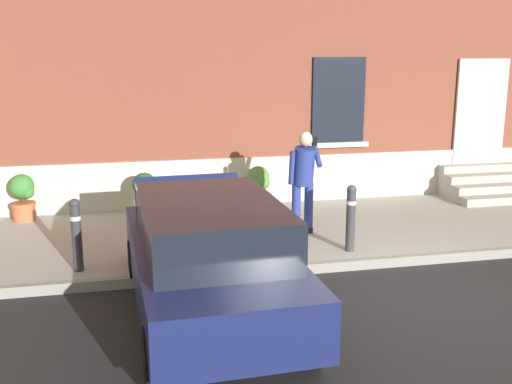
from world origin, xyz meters
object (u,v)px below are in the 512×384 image
Objects in this scene: bollard_near_person at (351,216)px; person_on_phone at (304,176)px; hatchback_car_navy at (209,256)px; planter_terracotta at (23,196)px; planter_charcoal at (259,187)px; planter_cream at (145,194)px; bollard_far_left at (76,232)px.

bollard_near_person is 0.60× the size of person_on_phone.
hatchback_car_navy is 2.89m from bollard_near_person.
planter_terracotta is at bearing 150.86° from bollard_near_person.
person_on_phone reaches higher than planter_charcoal.
planter_terracotta and planter_cream have the same top height.
bollard_near_person reaches higher than planter_cream.
bollard_near_person is 1.22× the size of planter_terracotta.
bollard_far_left reaches higher than planter_terracotta.
person_on_phone is at bearing 114.02° from bollard_near_person.
bollard_far_left is at bearing -68.64° from planter_terracotta.
planter_cream is (2.17, -0.34, 0.00)m from planter_terracotta.
bollard_far_left is at bearing 135.67° from hatchback_car_navy.
person_on_phone is 2.03× the size of planter_terracotta.
bollard_near_person is at bearing 0.00° from bollard_far_left.
person_on_phone is 2.03× the size of planter_cream.
bollard_far_left is 1.22× the size of planter_charcoal.
bollard_far_left is at bearing -175.78° from person_on_phone.
planter_cream is (-2.55, 1.53, -0.54)m from person_on_phone.
hatchback_car_navy is 3.29m from person_on_phone.
hatchback_car_navy is 4.19m from planter_cream.
planter_terracotta is 4.34m from planter_charcoal.
bollard_far_left is 1.22× the size of planter_terracotta.
planter_cream is at bearing 67.76° from bollard_far_left.
person_on_phone is at bearing 15.80° from bollard_far_left.
planter_cream is (-3.01, 2.55, -0.11)m from bollard_near_person.
planter_cream and planter_charcoal have the same top height.
bollard_near_person reaches higher than planter_charcoal.
person_on_phone reaches higher than planter_terracotta.
hatchback_car_navy is at bearing -110.03° from planter_charcoal.
planter_charcoal is at bearing 91.11° from person_on_phone.
planter_charcoal is at bearing -2.17° from planter_terracotta.
planter_terracotta is at bearing 171.14° from planter_cream.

